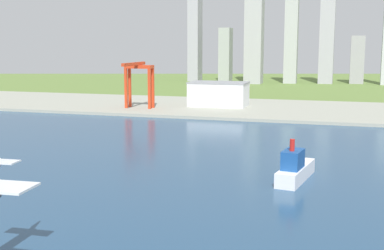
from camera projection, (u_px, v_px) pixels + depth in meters
name	position (u px, v px, depth m)	size (l,w,h in m)	color
ground_plane	(208.00, 155.00, 269.86)	(2400.00, 2400.00, 0.00)	olive
water_bay	(172.00, 184.00, 213.04)	(840.00, 360.00, 0.15)	navy
industrial_pier	(264.00, 109.00, 449.55)	(840.00, 140.00, 2.50)	#9B9D8D
ferry_boat	(295.00, 169.00, 217.73)	(14.01, 35.87, 18.84)	white
port_crane_red	(138.00, 75.00, 440.64)	(24.03, 45.44, 39.71)	red
warehouse_main	(219.00, 94.00, 459.08)	(51.24, 30.65, 21.59)	white
distant_skyline	(323.00, 42.00, 737.67)	(441.46, 72.45, 155.71)	#9F9EAC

